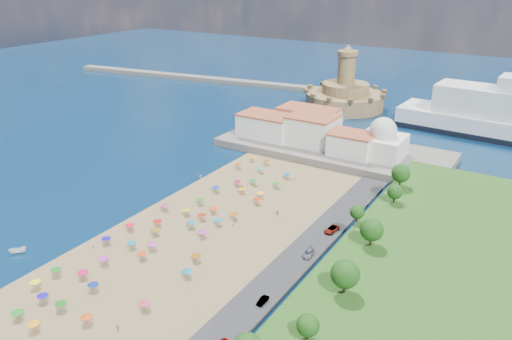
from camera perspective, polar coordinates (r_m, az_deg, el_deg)
The scene contains 11 objects.
ground at distance 146.88m, azimuth -6.51°, elevation -5.74°, with size 700.00×700.00×0.00m, color #071938.
terrace at distance 199.67m, azimuth 8.76°, elevation 2.38°, with size 90.00×36.00×3.00m, color #59544C.
jetty at distance 238.62m, azimuth 7.28°, elevation 5.71°, with size 18.00×70.00×2.40m, color #59544C.
breakwater at distance 325.16m, azimuth -5.30°, elevation 10.27°, with size 200.00×7.00×2.60m, color #59544C.
waterfront_buildings at distance 203.27m, azimuth 5.56°, elevation 4.80°, with size 57.00×29.00×11.00m.
domed_building at distance 189.09m, azimuth 14.20°, elevation 3.20°, with size 16.00×16.00×15.00m.
fortress at distance 263.92m, azimuth 10.12°, elevation 8.39°, with size 40.00×40.00×32.40m.
beach_parasols at distance 138.77m, azimuth -9.86°, elevation -6.72°, with size 30.85×116.42×2.20m.
beachgoers at distance 149.96m, azimuth -4.53°, elevation -4.54°, with size 36.99×93.45×1.88m.
parked_cars at distance 126.43m, azimuth 5.49°, elevation -9.98°, with size 3.03×57.50×1.45m.
hillside_trees at distance 114.76m, azimuth 10.29°, elevation -8.81°, with size 14.12×106.68×7.71m.
Camera 1 is at (81.84, -100.73, 68.79)m, focal length 35.00 mm.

